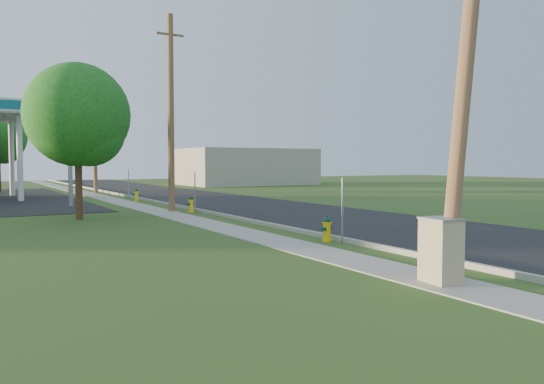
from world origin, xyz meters
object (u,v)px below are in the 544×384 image
Objects in this scene: utility_pole_near at (467,49)px; hydrant_mid at (191,204)px; price_pylon at (69,109)px; hydrant_far at (137,195)px; utility_cabinet at (441,251)px; tree_verge at (80,119)px; hydrant_near at (327,229)px; utility_pole_far at (94,133)px; utility_pole_mid at (171,113)px.

hydrant_mid is at bearing 87.75° from utility_pole_near.
price_pylon is 8.45× the size of hydrant_far.
utility_cabinet reaches higher than hydrant_mid.
tree_verge reaches higher than hydrant_far.
hydrant_far is (0.52, 26.09, -4.41)m from utility_pole_near.
tree_verge is 8.42× the size of hydrant_near.
utility_pole_far is 10.86m from hydrant_far.
hydrant_far is 26.16m from utility_cabinet.
utility_cabinet is at bearing -94.61° from hydrant_mid.
utility_cabinet is (-1.45, -5.86, 0.28)m from hydrant_near.
utility_pole_near is at bearing 2.82° from utility_cabinet.
utility_pole_near is 11.69× the size of hydrant_far.
utility_pole_near reaches higher than hydrant_near.
hydrant_far is (5.15, 9.71, -3.94)m from tree_verge.
hydrant_mid is 0.61× the size of utility_cabinet.
utility_pole_mid is at bearing 87.75° from utility_cabinet.
utility_pole_near is 0.97× the size of utility_pole_mid.
utility_pole_far is 36.28m from utility_cabinet.
price_pylon is 8.30× the size of hydrant_mid.
hydrant_mid is at bearing -89.02° from hydrant_far.
hydrant_near is at bearing -88.59° from utility_pole_far.
utility_pole_far is 20.16m from tree_verge.
price_pylon reaches higher than hydrant_near.
utility_pole_near reaches higher than tree_verge.
utility_pole_near is at bearing -90.00° from utility_pole_mid.
tree_verge is (-0.73, -7.12, -1.10)m from price_pylon.
utility_pole_far is at bearing 92.98° from hydrant_far.
utility_pole_far is at bearing 88.87° from utility_cabinet.
utility_pole_mid is at bearing 19.24° from tree_verge.
hydrant_mid is at bearing 7.37° from tree_verge.
utility_pole_far reaches higher than hydrant_near.
utility_pole_far is 11.72× the size of hydrant_far.
price_pylon is at bearing -107.33° from utility_pole_far.
hydrant_mid is at bearing -54.21° from utility_pole_mid.
price_pylon is at bearing -149.59° from hydrant_far.
price_pylon reaches higher than hydrant_mid.
price_pylon is 8.57× the size of hydrant_near.
price_pylon is 24.22m from utility_cabinet.
utility_pole_near is 11.86× the size of hydrant_near.
hydrant_far is 0.60× the size of utility_cabinet.
utility_cabinet reaches higher than hydrant_near.
hydrant_near is (0.74, -12.17, -4.56)m from utility_pole_mid.
utility_cabinet is (-0.71, -36.03, -4.13)m from utility_pole_far.
utility_pole_mid is 6.76m from price_pylon.
tree_verge is 6.63m from hydrant_mid.
hydrant_far reaches higher than hydrant_near.
utility_pole_far reaches higher than hydrant_far.
hydrant_near is (0.74, -30.17, -4.41)m from utility_pole_far.
utility_pole_mid is at bearing -93.65° from hydrant_far.
utility_pole_far is 7.06× the size of utility_cabinet.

